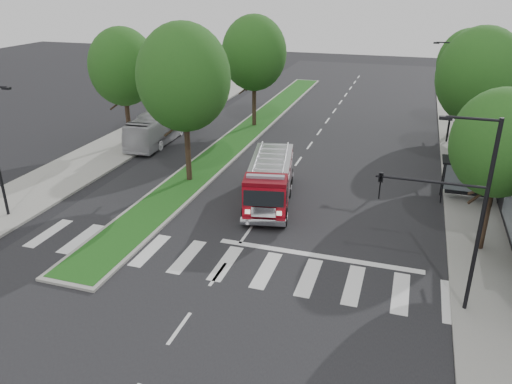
# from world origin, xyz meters

# --- Properties ---
(ground) EXTENTS (140.00, 140.00, 0.00)m
(ground) POSITION_xyz_m (0.00, 0.00, 0.00)
(ground) COLOR black
(ground) RESTS_ON ground
(sidewalk_right) EXTENTS (5.00, 80.00, 0.15)m
(sidewalk_right) POSITION_xyz_m (12.50, 10.00, 0.07)
(sidewalk_right) COLOR gray
(sidewalk_right) RESTS_ON ground
(sidewalk_left) EXTENTS (5.00, 80.00, 0.15)m
(sidewalk_left) POSITION_xyz_m (-14.50, 10.00, 0.07)
(sidewalk_left) COLOR gray
(sidewalk_left) RESTS_ON ground
(median) EXTENTS (3.00, 50.00, 0.15)m
(median) POSITION_xyz_m (-6.00, 18.00, 0.08)
(median) COLOR gray
(median) RESTS_ON ground
(bus_shelter) EXTENTS (3.20, 1.60, 2.61)m
(bus_shelter) POSITION_xyz_m (11.20, 8.15, 2.04)
(bus_shelter) COLOR black
(bus_shelter) RESTS_ON ground
(tree_right_near) EXTENTS (4.40, 4.40, 8.05)m
(tree_right_near) POSITION_xyz_m (11.50, 2.00, 5.51)
(tree_right_near) COLOR black
(tree_right_near) RESTS_ON ground
(tree_right_mid) EXTENTS (5.60, 5.60, 9.72)m
(tree_right_mid) POSITION_xyz_m (11.50, 14.00, 6.49)
(tree_right_mid) COLOR black
(tree_right_mid) RESTS_ON ground
(tree_right_far) EXTENTS (5.00, 5.00, 8.73)m
(tree_right_far) POSITION_xyz_m (11.50, 24.00, 5.84)
(tree_right_far) COLOR black
(tree_right_far) RESTS_ON ground
(tree_median_near) EXTENTS (5.80, 5.80, 10.16)m
(tree_median_near) POSITION_xyz_m (-6.00, 6.00, 6.81)
(tree_median_near) COLOR black
(tree_median_near) RESTS_ON ground
(tree_median_far) EXTENTS (5.60, 5.60, 9.72)m
(tree_median_far) POSITION_xyz_m (-6.00, 20.00, 6.49)
(tree_median_far) COLOR black
(tree_median_far) RESTS_ON ground
(tree_left_mid) EXTENTS (5.20, 5.20, 9.16)m
(tree_left_mid) POSITION_xyz_m (-14.00, 12.00, 6.16)
(tree_left_mid) COLOR black
(tree_left_mid) RESTS_ON ground
(streetlight_right_near) EXTENTS (4.08, 0.22, 8.00)m
(streetlight_right_near) POSITION_xyz_m (9.61, -3.50, 4.67)
(streetlight_right_near) COLOR black
(streetlight_right_near) RESTS_ON ground
(streetlight_right_far) EXTENTS (2.11, 0.20, 8.00)m
(streetlight_right_far) POSITION_xyz_m (10.35, 20.00, 4.48)
(streetlight_right_far) COLOR black
(streetlight_right_far) RESTS_ON ground
(fire_engine) EXTENTS (3.85, 8.30, 2.77)m
(fire_engine) POSITION_xyz_m (-0.02, 4.49, 1.33)
(fire_engine) COLOR #61050D
(fire_engine) RESTS_ON ground
(city_bus) EXTENTS (2.72, 9.38, 2.58)m
(city_bus) POSITION_xyz_m (-12.00, 13.56, 1.29)
(city_bus) COLOR #B4B4B8
(city_bus) RESTS_ON ground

